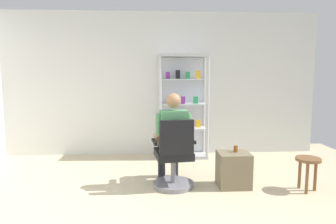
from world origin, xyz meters
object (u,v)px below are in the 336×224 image
Objects in this scene: seated_shopkeeper at (172,134)px; wooden_stool at (308,165)px; display_cabinet_main at (183,106)px; storage_crate at (233,170)px; office_chair at (174,160)px; tea_glass at (236,149)px.

seated_shopkeeper is 1.84m from wooden_stool.
seated_shopkeeper reaches higher than wooden_stool.
display_cabinet_main is at bearing 129.19° from wooden_stool.
storage_crate is at bearing -9.83° from seated_shopkeeper.
office_chair is 0.86m from tea_glass.
wooden_stool is (0.90, -0.25, -0.16)m from tea_glass.
storage_crate is 1.06× the size of wooden_stool.
tea_glass is 0.95m from wooden_stool.
display_cabinet_main is at bearing 110.21° from tea_glass.
seated_shopkeeper reaches higher than storage_crate.
display_cabinet_main is 21.19× the size of tea_glass.
seated_shopkeeper is 2.71× the size of storage_crate.
tea_glass is at bearing 46.94° from storage_crate.
office_chair is 2.02× the size of storage_crate.
storage_crate is (0.82, 0.02, -0.16)m from office_chair.
display_cabinet_main reaches higher than wooden_stool.
seated_shopkeeper reaches higher than office_chair.
display_cabinet_main is 1.50m from seated_shopkeeper.
office_chair is 10.71× the size of tea_glass.
storage_crate is 0.96m from wooden_stool.
wooden_stool is (1.75, -0.20, -0.04)m from office_chair.
tea_glass reaches higher than storage_crate.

